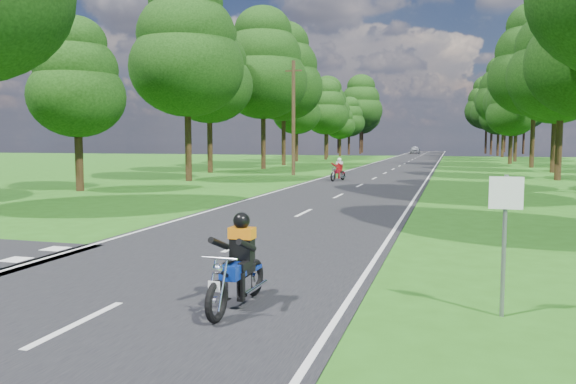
% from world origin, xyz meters
% --- Properties ---
extents(ground, '(160.00, 160.00, 0.00)m').
position_xyz_m(ground, '(0.00, 0.00, 0.00)').
color(ground, '#235914').
rests_on(ground, ground).
extents(main_road, '(7.00, 140.00, 0.02)m').
position_xyz_m(main_road, '(0.00, 50.00, 0.01)').
color(main_road, black).
rests_on(main_road, ground).
extents(road_markings, '(7.40, 140.00, 0.01)m').
position_xyz_m(road_markings, '(-0.14, 48.13, 0.02)').
color(road_markings, silver).
rests_on(road_markings, main_road).
extents(treeline, '(40.00, 115.35, 14.78)m').
position_xyz_m(treeline, '(1.43, 60.06, 8.25)').
color(treeline, black).
rests_on(treeline, ground).
extents(telegraph_pole, '(1.20, 0.26, 8.00)m').
position_xyz_m(telegraph_pole, '(-6.00, 28.00, 4.07)').
color(telegraph_pole, '#382616').
rests_on(telegraph_pole, ground).
extents(road_sign, '(0.45, 0.07, 2.00)m').
position_xyz_m(road_sign, '(5.50, -2.01, 1.34)').
color(road_sign, slate).
rests_on(road_sign, ground).
extents(rider_near_blue, '(0.62, 1.69, 1.40)m').
position_xyz_m(rider_near_blue, '(1.80, -2.73, 0.72)').
color(rider_near_blue, '#0E2E9C').
rests_on(rider_near_blue, main_road).
extents(rider_far_red, '(0.94, 1.76, 1.39)m').
position_xyz_m(rider_far_red, '(-1.83, 23.17, 0.72)').
color(rider_far_red, '#B30D26').
rests_on(rider_far_red, main_road).
extents(distant_car, '(1.80, 4.18, 1.41)m').
position_xyz_m(distant_car, '(-1.76, 95.31, 0.72)').
color(distant_car, '#AFB1B6').
rests_on(distant_car, main_road).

